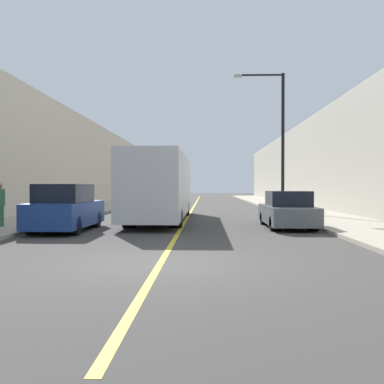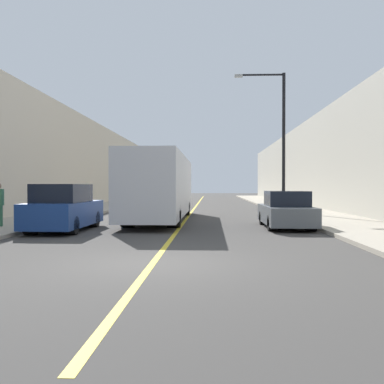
{
  "view_description": "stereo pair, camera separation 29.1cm",
  "coord_description": "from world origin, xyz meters",
  "px_view_note": "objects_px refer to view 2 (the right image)",
  "views": [
    {
      "loc": [
        1.02,
        -9.99,
        1.74
      ],
      "look_at": [
        0.26,
        14.7,
        1.41
      ],
      "focal_mm": 42.0,
      "sensor_mm": 36.0,
      "label": 1
    },
    {
      "loc": [
        1.31,
        -9.98,
        1.74
      ],
      "look_at": [
        0.26,
        14.7,
        1.41
      ],
      "focal_mm": 42.0,
      "sensor_mm": 36.0,
      "label": 2
    }
  ],
  "objects_px": {
    "parked_suv_left": "(64,209)",
    "street_lamp_right": "(279,133)",
    "bus": "(161,186)",
    "car_right_near": "(286,211)"
  },
  "relations": [
    {
      "from": "parked_suv_left",
      "to": "street_lamp_right",
      "type": "bearing_deg",
      "value": 47.35
    },
    {
      "from": "parked_suv_left",
      "to": "car_right_near",
      "type": "relative_size",
      "value": 1.02
    },
    {
      "from": "car_right_near",
      "to": "street_lamp_right",
      "type": "distance_m",
      "value": 10.18
    },
    {
      "from": "parked_suv_left",
      "to": "street_lamp_right",
      "type": "distance_m",
      "value": 15.24
    },
    {
      "from": "parked_suv_left",
      "to": "street_lamp_right",
      "type": "xyz_separation_m",
      "value": [
        9.93,
        10.78,
        4.2
      ]
    },
    {
      "from": "parked_suv_left",
      "to": "car_right_near",
      "type": "distance_m",
      "value": 8.98
    },
    {
      "from": "bus",
      "to": "parked_suv_left",
      "type": "bearing_deg",
      "value": -120.53
    },
    {
      "from": "bus",
      "to": "parked_suv_left",
      "type": "height_order",
      "value": "bus"
    },
    {
      "from": "parked_suv_left",
      "to": "car_right_near",
      "type": "xyz_separation_m",
      "value": [
        8.83,
        1.64,
        -0.15
      ]
    },
    {
      "from": "bus",
      "to": "street_lamp_right",
      "type": "bearing_deg",
      "value": 38.53
    }
  ]
}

